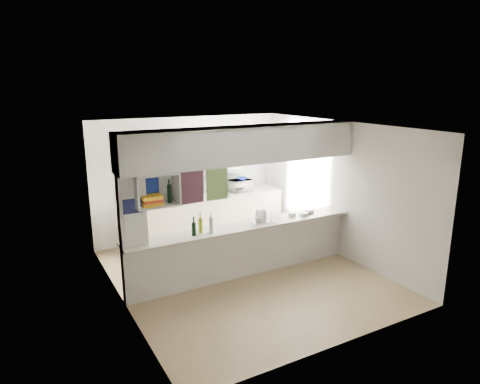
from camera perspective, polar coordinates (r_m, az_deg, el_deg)
floor at (r=7.66m, az=0.56°, el=-10.97°), size 4.80×4.80×0.00m
ceiling at (r=6.97m, az=0.61°, el=8.77°), size 4.80×4.80×0.00m
wall_back at (r=9.31m, az=-6.74°, el=1.95°), size 4.20×0.00×4.20m
wall_left at (r=6.47m, az=-15.83°, el=-3.97°), size 0.00×4.80×4.80m
wall_right at (r=8.41m, az=13.12°, el=0.35°), size 0.00×4.80×4.80m
servery_partition at (r=7.03m, az=-0.64°, el=1.06°), size 4.20×0.50×2.60m
cubby_shelf at (r=6.44m, az=-11.34°, el=-0.00°), size 0.65×0.35×0.50m
kitchen_run at (r=9.24m, az=-5.12°, el=-1.12°), size 3.60×0.63×2.24m
microwave at (r=9.54m, az=0.06°, el=0.85°), size 0.52×0.37×0.27m
bowl at (r=9.47m, az=0.21°, el=1.78°), size 0.23×0.23×0.06m
dish_rack at (r=7.52m, az=3.12°, el=-3.26°), size 0.47×0.39×0.22m
cup at (r=7.37m, az=2.56°, el=-3.82°), size 0.15×0.15×0.09m
wine_bottles at (r=6.91m, az=-5.07°, el=-4.54°), size 0.37×0.15×0.35m
plastic_tubs at (r=7.93m, az=8.07°, el=-2.86°), size 0.54×0.22×0.07m
utensil_jar at (r=9.03m, az=-8.16°, el=-0.51°), size 0.10×0.10×0.14m
knife_block at (r=9.09m, az=-7.49°, el=-0.19°), size 0.10×0.09×0.20m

